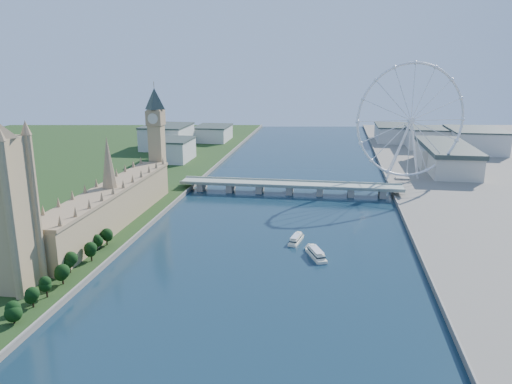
% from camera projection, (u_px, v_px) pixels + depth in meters
% --- Properties ---
extents(ground, '(2000.00, 2000.00, 0.00)m').
position_uv_depth(ground, '(228.00, 372.00, 211.13)').
color(ground, '#173342').
rests_on(ground, ground).
extents(tree_row, '(7.52, 167.52, 19.85)m').
position_uv_depth(tree_row, '(45.00, 284.00, 273.15)').
color(tree_row, black).
rests_on(tree_row, ground).
extents(victoria_tower, '(28.16, 28.16, 112.00)m').
position_uv_depth(victoria_tower, '(3.00, 201.00, 269.60)').
color(victoria_tower, tan).
rests_on(victoria_tower, ground).
extents(parliament_range, '(24.00, 200.00, 70.00)m').
position_uv_depth(parliament_range, '(111.00, 206.00, 387.67)').
color(parliament_range, tan).
rests_on(parliament_range, ground).
extents(big_ben, '(20.02, 20.02, 110.00)m').
position_uv_depth(big_ben, '(156.00, 127.00, 478.63)').
color(big_ben, tan).
rests_on(big_ben, ground).
extents(westminster_bridge, '(220.00, 22.00, 9.50)m').
position_uv_depth(westminster_bridge, '(290.00, 186.00, 496.18)').
color(westminster_bridge, gray).
rests_on(westminster_bridge, ground).
extents(london_eye, '(113.60, 39.12, 124.30)m').
position_uv_depth(london_eye, '(411.00, 121.00, 515.72)').
color(london_eye, silver).
rests_on(london_eye, ground).
extents(county_hall, '(54.00, 144.00, 35.00)m').
position_uv_depth(county_hall, '(445.00, 171.00, 596.48)').
color(county_hall, beige).
rests_on(county_hall, ground).
extents(city_skyline, '(505.00, 280.00, 32.00)m').
position_uv_depth(city_skyline, '(332.00, 138.00, 736.38)').
color(city_skyline, beige).
rests_on(city_skyline, ground).
extents(tour_boat_near, '(11.16, 26.09, 5.55)m').
position_uv_depth(tour_boat_near, '(296.00, 242.00, 363.10)').
color(tour_boat_near, beige).
rests_on(tour_boat_near, ground).
extents(tour_boat_far, '(17.29, 29.24, 6.30)m').
position_uv_depth(tour_boat_far, '(316.00, 257.00, 334.85)').
color(tour_boat_far, silver).
rests_on(tour_boat_far, ground).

